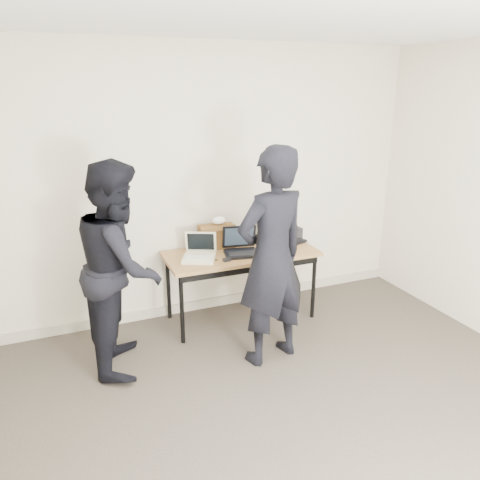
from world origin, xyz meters
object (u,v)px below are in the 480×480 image
laptop_beige (199,254)px  laptop_center (241,247)px  leather_satchel (216,236)px  person_observer (120,267)px  person_typist (272,258)px  desk (242,258)px  equipment_box (289,233)px  laptop_right (282,236)px

laptop_beige → laptop_center: bearing=25.9°
laptop_beige → leather_satchel: (0.26, 0.24, 0.08)m
laptop_center → person_observer: 1.26m
laptop_beige → person_typist: 0.87m
desk → leather_satchel: 0.34m
laptop_beige → leather_satchel: bearing=68.5°
equipment_box → person_observer: (-1.85, -0.53, 0.10)m
laptop_right → leather_satchel: bearing=154.0°
leather_satchel → laptop_right: bearing=-1.3°
leather_satchel → person_observer: (-1.04, -0.57, 0.03)m
equipment_box → person_typist: person_typist is taller
leather_satchel → equipment_box: 0.81m
laptop_center → laptop_beige: bearing=-168.7°
laptop_beige → laptop_center: size_ratio=1.02×
laptop_right → person_observer: (-1.74, -0.50, 0.10)m
desk → leather_satchel: leather_satchel is taller
desk → laptop_right: (0.52, 0.15, 0.12)m
desk → laptop_beige: bearing=-177.7°
laptop_beige → desk: bearing=27.2°
laptop_beige → person_observer: (-0.78, -0.33, 0.11)m
person_observer → leather_satchel: bearing=-47.8°
desk → leather_satchel: size_ratio=4.05×
desk → laptop_center: bearing=-133.5°
laptop_center → leather_satchel: bearing=136.7°
desk → laptop_right: size_ratio=3.23×
desk → equipment_box: 0.67m
laptop_right → person_observer: 1.82m
laptop_center → equipment_box: bearing=28.6°
desk → laptop_right: bearing=17.2°
person_observer → equipment_box: bearing=-60.4°
person_observer → laptop_center: bearing=-61.2°
laptop_center → laptop_right: (0.53, 0.16, 0.00)m
equipment_box → person_typist: size_ratio=0.12×
laptop_right → desk: bearing=176.3°
desk → person_typist: person_typist is taller
laptop_right → person_typist: 1.10m
laptop_beige → equipment_box: laptop_beige is taller
laptop_center → person_observer: size_ratio=0.22×
person_typist → laptop_beige: bearing=-76.1°
laptop_beige → laptop_right: laptop_right is taller
equipment_box → person_observer: 1.93m
desk → laptop_beige: (-0.44, -0.01, 0.11)m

